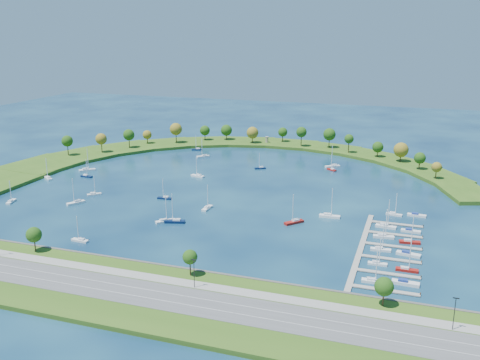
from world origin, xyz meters
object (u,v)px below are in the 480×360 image
(moored_boat_6, at_px, (94,194))
(docked_boat_10, at_px, (394,214))
(docked_boat_6, at_px, (383,236))
(moored_boat_13, at_px, (203,156))
(moored_boat_18, at_px, (329,215))
(moored_boat_10, at_px, (165,220))
(docked_boat_7, at_px, (410,241))
(docked_boat_5, at_px, (408,254))
(docked_boat_3, at_px, (407,269))
(moored_boat_5, at_px, (207,207))
(docked_boat_4, at_px, (381,249))
(docked_boat_8, at_px, (386,226))
(docked_boat_1, at_px, (405,283))
(moored_boat_9, at_px, (260,168))
(moored_boat_7, at_px, (48,178))
(moored_boat_15, at_px, (294,221))
(docked_boat_9, at_px, (411,231))
(moored_boat_2, at_px, (80,240))
(moored_boat_8, at_px, (198,175))
(moored_boat_1, at_px, (165,197))
(docked_boat_11, at_px, (416,215))
(docked_boat_0, at_px, (373,280))
(moored_boat_0, at_px, (333,166))
(dock_system, at_px, (380,251))
(moored_boat_17, at_px, (76,202))
(docked_boat_2, at_px, (377,263))
(harbor_tower, at_px, (267,140))
(moored_boat_11, at_px, (11,201))
(moored_boat_3, at_px, (332,169))
(moored_boat_14, at_px, (87,170))
(moored_boat_4, at_px, (86,176))
(moored_boat_16, at_px, (197,149))

(moored_boat_6, xyz_separation_m, docked_boat_10, (150.29, 18.07, 0.01))
(docked_boat_6, height_order, docked_boat_10, docked_boat_6)
(moored_boat_13, bearing_deg, moored_boat_18, 94.14)
(moored_boat_10, height_order, docked_boat_7, moored_boat_10)
(docked_boat_5, bearing_deg, moored_boat_18, 147.24)
(docked_boat_3, bearing_deg, docked_boat_6, 109.22)
(moored_boat_5, bearing_deg, docked_boat_4, -102.90)
(docked_boat_8, bearing_deg, docked_boat_1, -72.55)
(moored_boat_9, bearing_deg, docked_boat_3, 98.03)
(moored_boat_7, distance_m, docked_boat_5, 205.99)
(docked_boat_1, bearing_deg, moored_boat_9, 127.04)
(moored_boat_10, xyz_separation_m, docked_boat_10, (96.93, 42.91, -0.06))
(moored_boat_15, relative_size, docked_boat_9, 1.65)
(moored_boat_2, height_order, moored_boat_8, moored_boat_8)
(moored_boat_1, xyz_separation_m, docked_boat_1, (120.47, -59.09, -0.19))
(docked_boat_5, xyz_separation_m, docked_boat_10, (-8.03, 45.69, 0.19))
(docked_boat_3, bearing_deg, docked_boat_4, 123.58)
(docked_boat_4, relative_size, docked_boat_11, 1.36)
(moored_boat_6, relative_size, docked_boat_8, 0.80)
(moored_boat_8, xyz_separation_m, docked_boat_0, (110.56, -105.45, -0.02))
(moored_boat_1, bearing_deg, moored_boat_0, -132.14)
(moored_boat_5, xyz_separation_m, docked_boat_9, (93.87, 0.03, -0.29))
(dock_system, distance_m, moored_boat_2, 120.69)
(moored_boat_6, height_order, moored_boat_17, moored_boat_17)
(moored_boat_13, distance_m, docked_boat_2, 186.55)
(moored_boat_2, xyz_separation_m, docked_boat_6, (117.36, 44.21, 0.05))
(docked_boat_8, bearing_deg, harbor_tower, 129.65)
(moored_boat_11, relative_size, docked_boat_3, 0.96)
(harbor_tower, height_order, moored_boat_10, moored_boat_10)
(moored_boat_5, height_order, docked_boat_5, moored_boat_5)
(harbor_tower, height_order, moored_boat_3, moored_boat_3)
(moored_boat_9, relative_size, docked_boat_8, 0.77)
(docked_boat_6, bearing_deg, harbor_tower, 113.91)
(moored_boat_8, bearing_deg, moored_boat_9, -121.04)
(docked_boat_8, bearing_deg, docked_boat_7, -48.63)
(moored_boat_13, distance_m, moored_boat_18, 136.18)
(moored_boat_9, distance_m, docked_boat_10, 103.96)
(docked_boat_8, bearing_deg, moored_boat_1, -176.53)
(docked_boat_2, bearing_deg, docked_boat_3, -12.64)
(docked_boat_8, xyz_separation_m, docked_boat_10, (2.43, 17.78, -0.07))
(moored_boat_1, bearing_deg, harbor_tower, -100.11)
(moored_boat_14, distance_m, docked_boat_1, 211.88)
(moored_boat_14, bearing_deg, docked_boat_9, -55.95)
(harbor_tower, bearing_deg, dock_system, -61.13)
(moored_boat_14, xyz_separation_m, docked_boat_10, (182.00, -22.48, -0.11))
(moored_boat_10, bearing_deg, moored_boat_15, -29.16)
(moored_boat_1, distance_m, moored_boat_7, 81.32)
(moored_boat_4, distance_m, docked_boat_10, 174.79)
(moored_boat_16, relative_size, moored_boat_18, 0.78)
(moored_boat_6, distance_m, moored_boat_10, 58.85)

